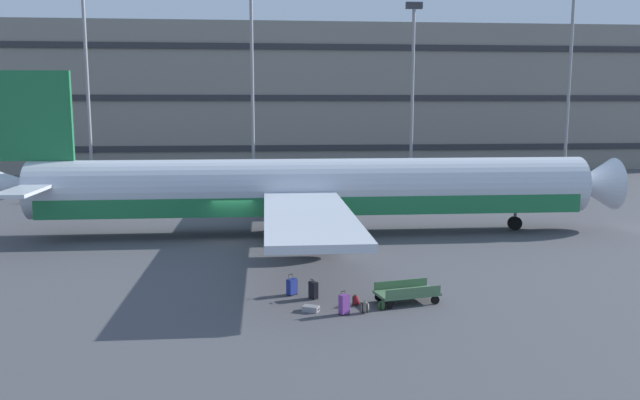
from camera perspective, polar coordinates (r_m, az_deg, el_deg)
ground_plane at (r=39.93m, az=-7.75°, el=-3.50°), size 600.00×600.00×0.00m
terminal_structure at (r=88.19m, az=-6.48°, el=9.01°), size 128.38×21.05×18.12m
airliner at (r=40.84m, az=-1.11°, el=0.92°), size 41.18×33.27×10.30m
light_mast_left at (r=72.36m, az=-20.16°, el=10.90°), size 1.80×0.50×20.43m
light_mast_center_left at (r=70.03m, az=-6.10°, el=11.47°), size 1.80×0.50×20.47m
light_mast_center_right at (r=71.93m, az=8.29°, el=10.84°), size 1.80×0.50×19.22m
light_mast_right at (r=78.28m, az=21.57°, el=12.91°), size 1.80×0.50×26.54m
suitcase_scuffed at (r=25.63m, az=2.19°, el=-9.28°), size 0.47×0.44×0.95m
suitcase_small at (r=26.10m, az=-0.83°, el=-9.69°), size 0.75×0.63×0.22m
suitcase_orange at (r=27.61m, az=-0.60°, el=-8.03°), size 0.42×0.48×0.88m
suitcase_black at (r=28.17m, az=-2.52°, el=-7.73°), size 0.52×0.51×0.92m
backpack_purple at (r=25.93m, az=4.05°, el=-9.55°), size 0.38×0.33×0.53m
backpack_silver at (r=26.33m, az=5.56°, el=-9.37°), size 0.41×0.34×0.45m
backpack_upright at (r=26.79m, az=3.26°, el=-8.97°), size 0.38×0.39×0.51m
baggage_cart at (r=27.33m, az=7.77°, el=-8.23°), size 3.37×1.82×0.82m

